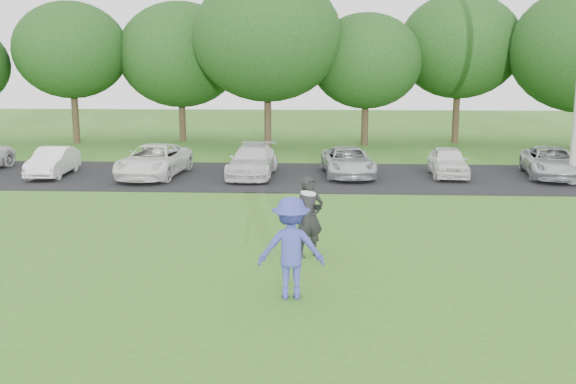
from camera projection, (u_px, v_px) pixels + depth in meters
The scene contains 6 objects.
ground at pixel (278, 301), 11.53m from camera, with size 100.00×100.00×0.00m, color #367120.
parking_lot at pixel (301, 176), 24.26m from camera, with size 32.00×6.50×0.03m, color black.
frisbee_player at pixel (291, 248), 11.53m from camera, with size 1.24×0.77×2.01m.
camera_bystander at pixel (310, 217), 14.03m from camera, with size 0.78×0.68×1.79m.
parked_cars at pixel (309, 161), 24.17m from camera, with size 28.38×5.02×1.24m.
tree_row at pixel (338, 50), 32.79m from camera, with size 42.39×9.85×8.64m.
Camera 1 is at (0.77, -10.91, 4.17)m, focal length 40.00 mm.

